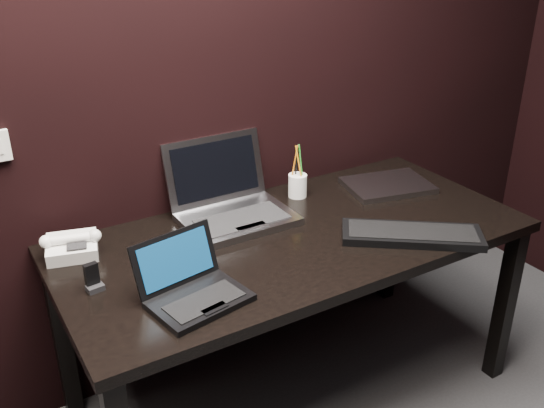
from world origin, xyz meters
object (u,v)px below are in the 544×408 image
mobile_phone (93,280)px  pen_cup (298,185)px  ext_keyboard (412,234)px  silver_laptop (231,205)px  desk_phone (72,246)px  netbook (193,288)px  desk (295,252)px  closed_laptop (387,185)px

mobile_phone → pen_cup: bearing=15.5°
ext_keyboard → pen_cup: size_ratio=2.22×
silver_laptop → desk_phone: size_ratio=1.98×
netbook → ext_keyboard: 0.83m
desk → desk_phone: (-0.73, 0.25, 0.11)m
netbook → pen_cup: pen_cup is taller
netbook → silver_laptop: silver_laptop is taller
silver_laptop → pen_cup: size_ratio=1.83×
closed_laptop → netbook: bearing=-162.4°
mobile_phone → pen_cup: size_ratio=0.40×
desk → mobile_phone: mobile_phone is taller
desk → ext_keyboard: bearing=-36.1°
netbook → mobile_phone: 0.32m
desk → desk_phone: desk_phone is taller
silver_laptop → closed_laptop: size_ratio=1.03×
closed_laptop → silver_laptop: bearing=172.6°
desk_phone → closed_laptop: bearing=-5.0°
desk → closed_laptop: 0.58m
ext_keyboard → mobile_phone: mobile_phone is taller
pen_cup → mobile_phone: bearing=-164.5°
netbook → ext_keyboard: netbook is taller
silver_laptop → mobile_phone: silver_laptop is taller
desk → ext_keyboard: 0.43m
silver_laptop → pen_cup: silver_laptop is taller
silver_laptop → closed_laptop: (0.70, -0.09, -0.04)m
netbook → desk_phone: netbook is taller
closed_laptop → desk: bearing=-165.7°
netbook → desk_phone: (-0.24, 0.45, -0.00)m
mobile_phone → pen_cup: pen_cup is taller
desk_phone → ext_keyboard: bearing=-25.1°
closed_laptop → mobile_phone: bearing=-174.3°
mobile_phone → pen_cup: 0.95m
mobile_phone → closed_laptop: bearing=5.7°
desk → desk_phone: size_ratio=8.28×
closed_laptop → pen_cup: pen_cup is taller
desk_phone → silver_laptop: bearing=-2.1°
desk → silver_laptop: 0.30m
netbook → closed_laptop: netbook is taller
netbook → closed_laptop: size_ratio=0.81×
mobile_phone → ext_keyboard: bearing=-13.7°
silver_laptop → ext_keyboard: size_ratio=0.82×
closed_laptop → desk_phone: (-1.29, 0.11, 0.02)m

